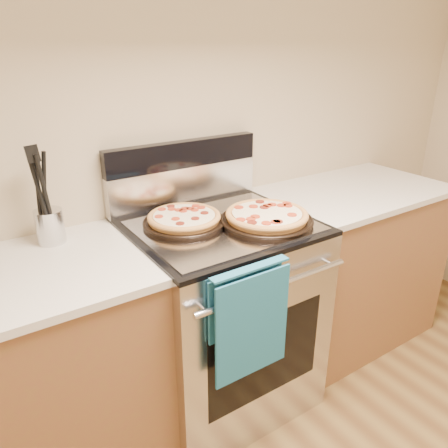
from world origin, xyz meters
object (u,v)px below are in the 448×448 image
pepperoni_pizza_front (267,217)px  utensil_crock (50,226)px  pepperoni_pizza_back (184,219)px  range_body (221,317)px

pepperoni_pizza_front → utensil_crock: size_ratio=2.91×
pepperoni_pizza_back → utensil_crock: 0.53m
pepperoni_pizza_front → utensil_crock: (-0.80, 0.34, 0.02)m
pepperoni_pizza_front → utensil_crock: bearing=156.8°
pepperoni_pizza_back → pepperoni_pizza_front: pepperoni_pizza_front is taller
pepperoni_pizza_front → range_body: bearing=145.5°
range_body → pepperoni_pizza_front: (0.16, -0.11, 0.50)m
range_body → utensil_crock: size_ratio=6.73×
range_body → pepperoni_pizza_back: (-0.14, 0.07, 0.50)m
pepperoni_pizza_back → range_body: bearing=-27.4°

